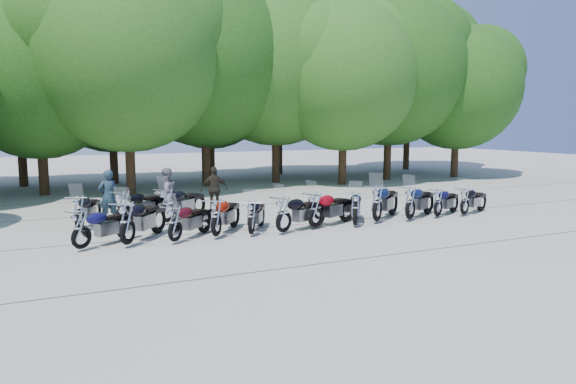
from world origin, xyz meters
name	(u,v)px	position (x,y,z in m)	size (l,w,h in m)	color
ground	(309,235)	(0.00, 0.00, 0.00)	(90.00, 90.00, 0.00)	gray
tree_2	(38,79)	(-7.25, 12.84, 5.31)	(7.31, 7.31, 8.97)	#3A2614
tree_3	(126,56)	(-3.57, 11.24, 6.32)	(8.70, 8.70, 10.67)	#3A2614
tree_4	(204,58)	(0.54, 13.09, 6.64)	(9.13, 9.13, 11.20)	#3A2614
tree_5	(275,64)	(4.61, 13.20, 6.57)	(9.04, 9.04, 11.10)	#3A2614
tree_6	(344,76)	(7.55, 10.82, 5.81)	(8.00, 8.00, 9.82)	#3A2614
tree_7	(390,70)	(11.20, 11.78, 6.39)	(8.79, 8.79, 10.79)	#3A2614
tree_8	(458,88)	(15.83, 11.20, 5.47)	(7.53, 7.53, 9.25)	#3A2614
tree_10	(17,77)	(-8.29, 16.97, 5.66)	(7.78, 7.78, 9.55)	#3A2614
tree_11	(110,83)	(-3.76, 16.43, 5.49)	(7.56, 7.56, 9.28)	#3A2614
tree_12	(210,82)	(1.80, 16.47, 5.72)	(7.88, 7.88, 9.67)	#3A2614
tree_13	(279,81)	(6.69, 17.47, 6.04)	(8.31, 8.31, 10.20)	#3A2614
tree_14	(343,85)	(10.68, 16.09, 5.83)	(8.02, 8.02, 9.84)	#3A2614
tree_15	(409,71)	(16.61, 17.02, 7.03)	(9.67, 9.67, 11.86)	#3A2614
motorcycle_0	(81,228)	(-6.27, 0.66, 0.60)	(0.65, 2.12, 1.20)	#100E3F
motorcycle_1	(127,222)	(-5.12, 0.62, 0.69)	(0.75, 2.45, 1.39)	black
motorcycle_2	(175,222)	(-3.88, 0.48, 0.60)	(0.65, 2.13, 1.20)	#35070E
motorcycle_3	(216,216)	(-2.67, 0.62, 0.65)	(0.70, 2.31, 1.31)	maroon
motorcycle_4	(252,216)	(-1.63, 0.51, 0.59)	(0.64, 2.10, 1.19)	black
motorcycle_5	(284,213)	(-0.68, 0.34, 0.64)	(0.69, 2.28, 1.29)	black
motorcycle_6	(316,209)	(0.53, 0.61, 0.65)	(0.70, 2.31, 1.30)	maroon
motorcycle_7	(355,208)	(1.85, 0.38, 0.63)	(0.68, 2.24, 1.27)	black
motorcycle_8	(377,202)	(2.84, 0.61, 0.72)	(0.77, 2.54, 1.43)	#0D173A
motorcycle_9	(410,202)	(4.08, 0.46, 0.67)	(0.72, 2.38, 1.34)	#0B1433
motorcycle_10	(438,202)	(5.33, 0.53, 0.58)	(0.63, 2.07, 1.17)	black
motorcycle_11	(465,200)	(6.44, 0.42, 0.58)	(0.62, 2.04, 1.15)	black
motorcycle_12	(79,211)	(-6.19, 3.31, 0.63)	(0.68, 2.23, 1.26)	black
motorcycle_13	(124,207)	(-4.87, 3.32, 0.67)	(0.72, 2.38, 1.34)	black
motorcycle_14	(167,204)	(-3.50, 3.34, 0.67)	(0.73, 2.39, 1.35)	black
rider_0	(108,196)	(-5.23, 4.39, 0.89)	(0.65, 0.43, 1.78)	#233B49
rider_1	(166,194)	(-3.39, 4.07, 0.90)	(0.87, 0.68, 1.80)	gray
rider_2	(215,189)	(-1.38, 5.06, 0.85)	(1.00, 0.42, 1.70)	#2A251C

